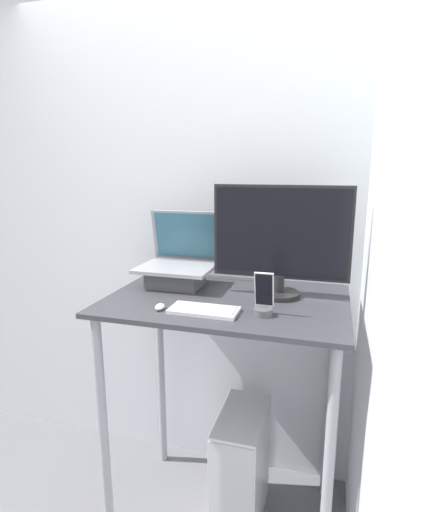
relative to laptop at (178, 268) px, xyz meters
name	(u,v)px	position (x,y,z in m)	size (l,w,h in m)	color
wall_back	(248,239)	(0.27, 0.30, 0.10)	(6.00, 0.05, 2.60)	silver
wall_side_right	(390,292)	(0.86, -0.46, 0.10)	(0.05, 6.00, 2.60)	silver
desk	(227,342)	(0.27, -0.13, -0.28)	(1.00, 0.68, 1.12)	#333338
laptop	(178,268)	(0.00, 0.00, 0.00)	(0.34, 0.29, 0.34)	#4C4C51
monitor	(280,241)	(0.48, -0.04, 0.16)	(0.57, 0.18, 0.47)	black
keyboard	(204,310)	(0.23, -0.31, -0.07)	(0.26, 0.12, 0.02)	silver
mouse	(160,307)	(0.06, -0.34, -0.07)	(0.03, 0.05, 0.02)	white
cell_phone	(263,303)	(0.45, -0.28, -0.04)	(0.07, 0.07, 0.16)	#4C4C51
computer_tower	(241,467)	(0.34, -0.10, -0.93)	(0.21, 0.40, 0.55)	silver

